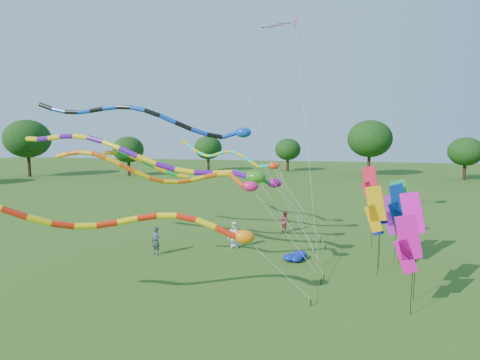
% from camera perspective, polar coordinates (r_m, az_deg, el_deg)
% --- Properties ---
extents(ground, '(160.00, 160.00, 0.00)m').
position_cam_1_polar(ground, '(19.46, 3.43, -15.55)').
color(ground, '#2D5516').
rests_on(ground, ground).
extents(tree_ring, '(116.20, 119.29, 9.54)m').
position_cam_1_polar(tree_ring, '(17.73, -10.96, 0.91)').
color(tree_ring, '#382314').
rests_on(tree_ring, ground).
extents(tube_kite_red, '(13.37, 4.82, 5.98)m').
position_cam_1_polar(tube_kite_red, '(16.57, -14.48, -5.88)').
color(tube_kite_red, black).
rests_on(tube_kite_red, ground).
extents(tube_kite_orange, '(12.58, 2.02, 7.07)m').
position_cam_1_polar(tube_kite_orange, '(19.55, -8.63, 0.77)').
color(tube_kite_orange, black).
rests_on(tube_kite_orange, ground).
extents(tube_kite_purple, '(18.11, 2.69, 7.98)m').
position_cam_1_polar(tube_kite_purple, '(22.65, -11.97, 3.03)').
color(tube_kite_purple, black).
rests_on(tube_kite_purple, ground).
extents(tube_kite_blue, '(17.12, 1.60, 9.78)m').
position_cam_1_polar(tube_kite_blue, '(24.88, -11.02, 8.24)').
color(tube_kite_blue, black).
rests_on(tube_kite_blue, ground).
extents(tube_kite_cyan, '(11.18, 4.70, 7.11)m').
position_cam_1_polar(tube_kite_cyan, '(29.80, -0.60, 3.19)').
color(tube_kite_cyan, black).
rests_on(tube_kite_cyan, ground).
extents(tube_kite_green, '(12.80, 3.43, 6.84)m').
position_cam_1_polar(tube_kite_green, '(24.29, -3.67, 0.90)').
color(tube_kite_green, black).
rests_on(tube_kite_green, ground).
extents(delta_kite_high_c, '(4.08, 6.65, 15.74)m').
position_cam_1_polar(delta_kite_high_c, '(28.70, 7.83, 21.57)').
color(delta_kite_high_c, black).
rests_on(delta_kite_high_c, ground).
extents(banner_pole_red, '(1.13, 0.42, 5.26)m').
position_cam_1_polar(banner_pole_red, '(26.96, 18.00, -0.70)').
color(banner_pole_red, black).
rests_on(banner_pole_red, ground).
extents(banner_pole_blue_b, '(1.11, 0.51, 4.62)m').
position_cam_1_polar(banner_pole_blue_b, '(23.75, 21.47, -3.41)').
color(banner_pole_blue_b, black).
rests_on(banner_pole_blue_b, ground).
extents(banner_pole_magenta_a, '(1.16, 0.13, 4.20)m').
position_cam_1_polar(banner_pole_magenta_a, '(17.63, 22.72, -8.45)').
color(banner_pole_magenta_a, black).
rests_on(banner_pole_magenta_a, ground).
extents(banner_pole_violet, '(1.16, 0.24, 3.78)m').
position_cam_1_polar(banner_pole_violet, '(25.36, 20.82, -4.65)').
color(banner_pole_violet, black).
rests_on(banner_pole_violet, ground).
extents(banner_pole_orange, '(1.11, 0.48, 4.74)m').
position_cam_1_polar(banner_pole_orange, '(21.66, 18.67, -3.97)').
color(banner_pole_orange, black).
rests_on(banner_pole_orange, ground).
extents(banner_pole_green, '(1.16, 0.10, 4.79)m').
position_cam_1_polar(banner_pole_green, '(24.16, 21.65, -2.85)').
color(banner_pole_green, black).
rests_on(banner_pole_green, ground).
extents(banner_pole_magenta_b, '(1.11, 0.49, 4.88)m').
position_cam_1_polar(banner_pole_magenta_b, '(19.08, 23.22, -5.20)').
color(banner_pole_magenta_b, black).
rests_on(banner_pole_magenta_b, ground).
extents(banner_pole_blue_a, '(1.16, 0.29, 4.32)m').
position_cam_1_polar(banner_pole_blue_a, '(22.83, 18.81, -4.48)').
color(banner_pole_blue_a, black).
rests_on(banner_pole_blue_a, ground).
extents(blue_nylon_heap, '(1.60, 1.41, 0.45)m').
position_cam_1_polar(blue_nylon_heap, '(23.98, 7.82, -10.65)').
color(blue_nylon_heap, '#0B2299').
rests_on(blue_nylon_heap, ground).
extents(person_a, '(0.89, 0.64, 1.70)m').
position_cam_1_polar(person_a, '(25.80, -0.81, -7.80)').
color(person_a, beige).
rests_on(person_a, ground).
extents(person_b, '(0.74, 0.62, 1.72)m').
position_cam_1_polar(person_b, '(24.94, -11.88, -8.46)').
color(person_b, '#39454F').
rests_on(person_b, ground).
extents(person_c, '(0.95, 0.98, 1.59)m').
position_cam_1_polar(person_c, '(29.91, 6.42, -5.87)').
color(person_c, '#9C383E').
rests_on(person_c, ground).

